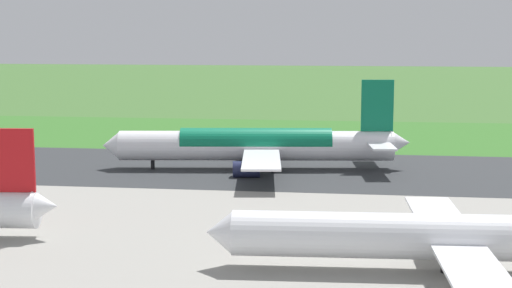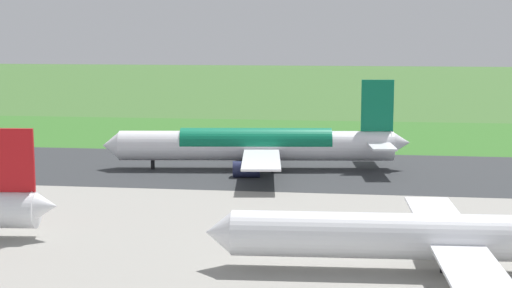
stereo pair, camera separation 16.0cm
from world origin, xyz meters
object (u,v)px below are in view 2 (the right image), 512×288
no_stopping_sign (240,133)px  airliner_parked_mid (448,236)px  traffic_cone_orange (218,137)px  airliner_main (258,145)px

no_stopping_sign → airliner_parked_mid: bearing=111.1°
airliner_parked_mid → no_stopping_sign: (35.21, -91.40, -2.39)m
no_stopping_sign → traffic_cone_orange: 6.11m
airliner_main → no_stopping_sign: bearing=-76.3°
airliner_main → airliner_parked_mid: (-26.48, 55.69, -0.49)m
airliner_main → traffic_cone_orange: size_ratio=98.40×
airliner_main → no_stopping_sign: 36.87m
no_stopping_sign → traffic_cone_orange: bearing=-23.0°
no_stopping_sign → traffic_cone_orange: size_ratio=4.50×
no_stopping_sign → airliner_main: bearing=103.7°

